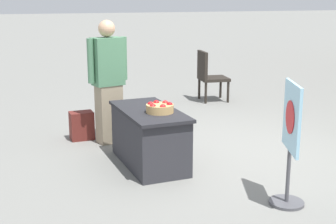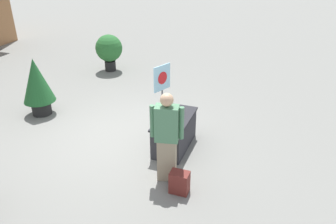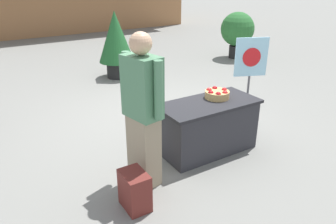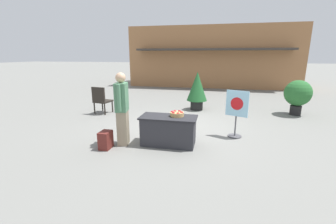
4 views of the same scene
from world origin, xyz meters
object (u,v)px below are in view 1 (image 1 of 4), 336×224
(backpack, at_px, (82,126))
(poster_board, at_px, (290,140))
(apple_basket, at_px, (160,108))
(person_visitor, at_px, (108,81))
(display_table, at_px, (149,137))
(patio_chair, at_px, (209,74))

(backpack, distance_m, poster_board, 3.42)
(apple_basket, bearing_deg, poster_board, 29.93)
(person_visitor, bearing_deg, apple_basket, 1.34)
(display_table, bearing_deg, patio_chair, 142.34)
(display_table, xyz_separation_m, poster_board, (1.64, 0.91, 0.33))
(poster_board, height_order, patio_chair, poster_board)
(display_table, distance_m, person_visitor, 1.25)
(backpack, xyz_separation_m, poster_board, (3.04, 1.48, 0.48))
(patio_chair, bearing_deg, backpack, -140.62)
(person_visitor, xyz_separation_m, poster_board, (2.74, 1.13, -0.22))
(display_table, distance_m, patio_chair, 3.93)
(poster_board, bearing_deg, patio_chair, -84.56)
(person_visitor, bearing_deg, backpack, -142.41)
(person_visitor, height_order, backpack, person_visitor)
(display_table, distance_m, apple_basket, 0.46)
(backpack, xyz_separation_m, patio_chair, (-1.71, 2.97, 0.35))
(apple_basket, relative_size, patio_chair, 0.33)
(person_visitor, relative_size, poster_board, 1.40)
(backpack, distance_m, patio_chair, 3.44)
(apple_basket, bearing_deg, display_table, -159.81)
(patio_chair, bearing_deg, poster_board, -97.97)
(display_table, relative_size, person_visitor, 0.77)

